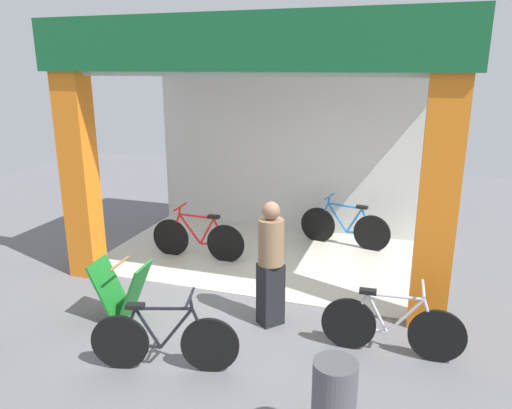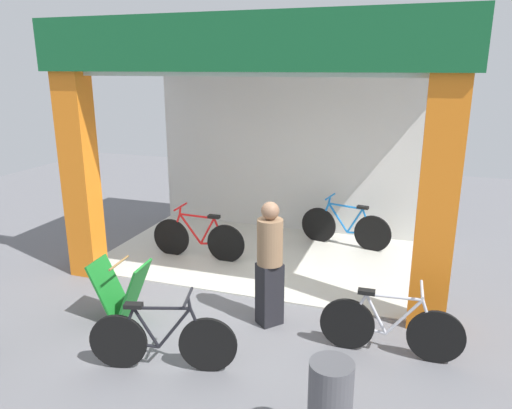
{
  "view_description": "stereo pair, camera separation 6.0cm",
  "coord_description": "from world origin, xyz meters",
  "px_view_note": "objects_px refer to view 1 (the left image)",
  "views": [
    {
      "loc": [
        2.2,
        -5.93,
        3.17
      ],
      "look_at": [
        0.0,
        0.79,
        1.15
      ],
      "focal_mm": 33.93,
      "sensor_mm": 36.0,
      "label": 1
    },
    {
      "loc": [
        2.26,
        -5.91,
        3.17
      ],
      "look_at": [
        0.0,
        0.79,
        1.15
      ],
      "focal_mm": 33.93,
      "sensor_mm": 36.0,
      "label": 2
    }
  ],
  "objects_px": {
    "sandwich_board_sign": "(122,292)",
    "pedestrian_0": "(271,263)",
    "bicycle_inside_0": "(198,239)",
    "bicycle_inside_1": "(345,227)",
    "bicycle_parked_0": "(164,341)",
    "bicycle_parked_1": "(391,327)"
  },
  "relations": [
    {
      "from": "bicycle_inside_1",
      "to": "bicycle_parked_0",
      "type": "bearing_deg",
      "value": -106.49
    },
    {
      "from": "bicycle_inside_1",
      "to": "pedestrian_0",
      "type": "bearing_deg",
      "value": -99.2
    },
    {
      "from": "bicycle_parked_1",
      "to": "pedestrian_0",
      "type": "xyz_separation_m",
      "value": [
        -1.5,
        0.25,
        0.48
      ]
    },
    {
      "from": "bicycle_inside_0",
      "to": "bicycle_parked_1",
      "type": "height_order",
      "value": "bicycle_inside_0"
    },
    {
      "from": "bicycle_parked_0",
      "to": "sandwich_board_sign",
      "type": "height_order",
      "value": "bicycle_parked_0"
    },
    {
      "from": "pedestrian_0",
      "to": "bicycle_inside_0",
      "type": "bearing_deg",
      "value": 136.64
    },
    {
      "from": "bicycle_inside_1",
      "to": "pedestrian_0",
      "type": "relative_size",
      "value": 1.03
    },
    {
      "from": "bicycle_inside_0",
      "to": "bicycle_inside_1",
      "type": "relative_size",
      "value": 1.0
    },
    {
      "from": "bicycle_inside_1",
      "to": "bicycle_parked_1",
      "type": "relative_size",
      "value": 1.04
    },
    {
      "from": "bicycle_parked_0",
      "to": "pedestrian_0",
      "type": "bearing_deg",
      "value": 58.67
    },
    {
      "from": "bicycle_inside_1",
      "to": "bicycle_parked_0",
      "type": "distance_m",
      "value": 4.56
    },
    {
      "from": "bicycle_inside_1",
      "to": "sandwich_board_sign",
      "type": "relative_size",
      "value": 2.04
    },
    {
      "from": "bicycle_parked_0",
      "to": "bicycle_parked_1",
      "type": "height_order",
      "value": "bicycle_parked_0"
    },
    {
      "from": "sandwich_board_sign",
      "to": "pedestrian_0",
      "type": "distance_m",
      "value": 1.95
    },
    {
      "from": "pedestrian_0",
      "to": "sandwich_board_sign",
      "type": "bearing_deg",
      "value": -163.92
    },
    {
      "from": "sandwich_board_sign",
      "to": "pedestrian_0",
      "type": "bearing_deg",
      "value": 16.08
    },
    {
      "from": "bicycle_parked_0",
      "to": "bicycle_parked_1",
      "type": "xyz_separation_m",
      "value": [
        2.29,
        1.06,
        -0.0
      ]
    },
    {
      "from": "bicycle_inside_0",
      "to": "sandwich_board_sign",
      "type": "height_order",
      "value": "bicycle_inside_0"
    },
    {
      "from": "bicycle_parked_1",
      "to": "sandwich_board_sign",
      "type": "xyz_separation_m",
      "value": [
        -3.32,
        -0.27,
        0.05
      ]
    },
    {
      "from": "bicycle_parked_1",
      "to": "pedestrian_0",
      "type": "bearing_deg",
      "value": 170.46
    },
    {
      "from": "bicycle_inside_0",
      "to": "bicycle_parked_1",
      "type": "relative_size",
      "value": 1.04
    },
    {
      "from": "bicycle_parked_1",
      "to": "sandwich_board_sign",
      "type": "relative_size",
      "value": 1.96
    }
  ]
}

